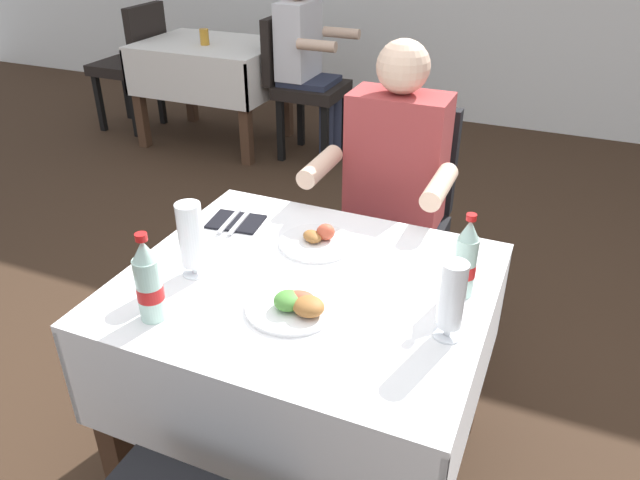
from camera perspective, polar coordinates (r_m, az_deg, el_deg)
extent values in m
plane|color=#382619|center=(2.27, -2.47, -18.43)|extent=(11.00, 11.00, 0.00)
cube|color=white|center=(1.72, -1.32, -4.13)|extent=(1.02, 0.88, 0.02)
cube|color=white|center=(1.54, -8.21, -17.69)|extent=(1.02, 0.02, 0.32)
cube|color=white|center=(2.15, 3.50, -1.97)|extent=(1.02, 0.02, 0.32)
cube|color=white|center=(2.04, -14.21, -4.87)|extent=(0.02, 0.88, 0.32)
cube|color=white|center=(1.72, 14.46, -12.39)|extent=(0.02, 0.88, 0.32)
cube|color=#472D1E|center=(1.92, -18.96, -16.05)|extent=(0.07, 0.07, 0.72)
cube|color=#472D1E|center=(2.38, -7.28, -4.45)|extent=(0.07, 0.07, 0.72)
cube|color=#472D1E|center=(2.14, 14.29, -9.68)|extent=(0.07, 0.07, 0.72)
cube|color=black|center=(2.44, 5.94, 0.07)|extent=(0.44, 0.44, 0.08)
cube|color=black|center=(2.54, 8.01, 7.75)|extent=(0.42, 0.06, 0.44)
cube|color=black|center=(2.49, 0.68, -6.24)|extent=(0.04, 0.04, 0.45)
cube|color=black|center=(2.41, 8.23, -8.06)|extent=(0.04, 0.04, 0.45)
cube|color=black|center=(2.76, 3.40, -2.41)|extent=(0.04, 0.04, 0.45)
cube|color=black|center=(2.68, 10.24, -3.90)|extent=(0.04, 0.04, 0.45)
cylinder|color=#282D42|center=(2.44, 2.85, -7.26)|extent=(0.10, 0.10, 0.45)
cylinder|color=#282D42|center=(2.40, 6.46, -8.13)|extent=(0.10, 0.10, 0.45)
cube|color=#282D42|center=(2.39, 6.19, -0.06)|extent=(0.34, 0.36, 0.12)
cube|color=#9E3838|center=(2.32, 7.21, 7.50)|extent=(0.36, 0.20, 0.50)
sphere|color=beige|center=(2.22, 7.79, 15.77)|extent=(0.19, 0.19, 0.19)
cylinder|color=beige|center=(2.18, 0.02, 6.90)|extent=(0.07, 0.26, 0.07)
cylinder|color=beige|center=(2.06, 11.12, 4.94)|extent=(0.07, 0.26, 0.07)
cylinder|color=white|center=(1.60, -2.69, -6.27)|extent=(0.24, 0.24, 0.01)
ellipsoid|color=#99602D|center=(1.56, -1.11, -6.22)|extent=(0.10, 0.10, 0.04)
ellipsoid|color=#C14C33|center=(1.58, -2.14, -5.55)|extent=(0.10, 0.09, 0.04)
ellipsoid|color=#4C8E38|center=(1.58, -3.01, -5.68)|extent=(0.09, 0.09, 0.05)
cylinder|color=white|center=(1.88, -0.34, -0.29)|extent=(0.23, 0.23, 0.01)
ellipsoid|color=#99602D|center=(1.87, -0.72, 0.33)|extent=(0.09, 0.08, 0.03)
ellipsoid|color=#C14C33|center=(1.88, 0.53, 0.76)|extent=(0.08, 0.07, 0.05)
cylinder|color=white|center=(1.78, -11.58, -3.04)|extent=(0.07, 0.07, 0.01)
cylinder|color=white|center=(1.77, -11.64, -2.55)|extent=(0.02, 0.02, 0.03)
cylinder|color=white|center=(1.71, -12.00, 0.51)|extent=(0.07, 0.07, 0.19)
cylinder|color=black|center=(1.73, -11.92, -0.21)|extent=(0.07, 0.07, 0.14)
cylinder|color=white|center=(1.55, 11.77, -8.69)|extent=(0.07, 0.07, 0.01)
cylinder|color=white|center=(1.54, 11.84, -8.16)|extent=(0.02, 0.02, 0.03)
cylinder|color=white|center=(1.48, 12.25, -5.03)|extent=(0.06, 0.06, 0.17)
cylinder|color=#C68928|center=(1.50, 12.09, -6.25)|extent=(0.06, 0.06, 0.10)
cylinder|color=silver|center=(1.66, 13.37, -2.45)|extent=(0.06, 0.06, 0.17)
cylinder|color=red|center=(1.66, 13.34, -2.70)|extent=(0.06, 0.06, 0.04)
cone|color=silver|center=(1.60, 13.84, 0.96)|extent=(0.05, 0.05, 0.05)
cylinder|color=red|center=(1.59, 13.99, 2.09)|extent=(0.03, 0.03, 0.02)
cylinder|color=silver|center=(1.58, -15.63, -4.46)|extent=(0.07, 0.07, 0.17)
cylinder|color=red|center=(1.59, -15.59, -4.72)|extent=(0.07, 0.07, 0.04)
cone|color=silver|center=(1.53, -16.20, -0.93)|extent=(0.06, 0.06, 0.05)
cylinder|color=red|center=(1.51, -16.39, 0.27)|extent=(0.03, 0.03, 0.02)
cube|color=black|center=(2.03, -7.86, 1.71)|extent=(0.18, 0.15, 0.01)
cube|color=silver|center=(2.03, -8.34, 1.95)|extent=(0.04, 0.19, 0.01)
cube|color=silver|center=(2.02, -7.40, 1.82)|extent=(0.04, 0.19, 0.01)
cube|color=white|center=(4.70, -10.24, 17.59)|extent=(1.01, 0.77, 0.02)
cube|color=white|center=(4.44, -12.70, 14.37)|extent=(1.01, 0.02, 0.32)
cube|color=white|center=(5.05, -7.70, 16.64)|extent=(1.01, 0.02, 0.32)
cube|color=white|center=(5.02, -15.06, 15.85)|extent=(0.02, 0.77, 0.32)
cube|color=white|center=(4.49, -4.48, 15.17)|extent=(0.02, 0.77, 0.32)
cube|color=#472D1E|center=(4.80, -16.57, 12.49)|extent=(0.07, 0.07, 0.72)
cube|color=#472D1E|center=(4.30, -7.01, 11.56)|extent=(0.07, 0.07, 0.72)
cube|color=#472D1E|center=(5.29, -12.16, 14.60)|extent=(0.07, 0.07, 0.72)
cube|color=#472D1E|center=(4.85, -3.14, 13.83)|extent=(0.07, 0.07, 0.72)
cube|color=black|center=(5.23, -17.74, 15.16)|extent=(0.44, 0.44, 0.08)
cube|color=black|center=(5.02, -15.90, 17.92)|extent=(0.06, 0.42, 0.44)
cube|color=black|center=(5.53, -17.59, 13.06)|extent=(0.04, 0.04, 0.45)
cube|color=black|center=(5.28, -19.92, 11.94)|extent=(0.04, 0.04, 0.45)
cube|color=black|center=(5.32, -14.69, 12.84)|extent=(0.04, 0.04, 0.45)
cube|color=black|center=(5.07, -16.98, 11.69)|extent=(0.04, 0.04, 0.45)
cube|color=black|center=(4.38, -0.75, 13.88)|extent=(0.44, 0.44, 0.08)
cube|color=black|center=(4.42, -3.87, 17.44)|extent=(0.06, 0.42, 0.44)
cube|color=black|center=(4.25, 0.46, 9.62)|extent=(0.04, 0.04, 0.45)
cube|color=black|center=(4.55, 2.15, 10.97)|extent=(0.04, 0.04, 0.45)
cube|color=black|center=(4.39, -3.70, 10.20)|extent=(0.04, 0.04, 0.45)
cube|color=black|center=(4.68, -1.81, 11.50)|extent=(0.04, 0.04, 0.45)
cylinder|color=#282D42|center=(4.34, 0.58, 10.04)|extent=(0.10, 0.10, 0.45)
cylinder|color=#282D42|center=(4.48, 1.39, 10.68)|extent=(0.10, 0.10, 0.45)
cube|color=#282D42|center=(4.38, -0.99, 14.16)|extent=(0.36, 0.34, 0.12)
cube|color=silver|center=(4.34, -2.05, 18.20)|extent=(0.20, 0.36, 0.50)
cylinder|color=beige|center=(4.05, -0.31, 17.74)|extent=(0.26, 0.07, 0.07)
cylinder|color=beige|center=(4.44, 2.03, 18.80)|extent=(0.26, 0.07, 0.07)
cylinder|color=#C68928|center=(4.62, -10.76, 18.17)|extent=(0.06, 0.06, 0.11)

